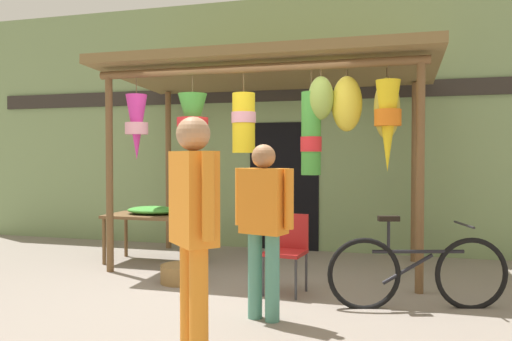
{
  "coord_description": "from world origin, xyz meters",
  "views": [
    {
      "loc": [
        1.74,
        -5.45,
        1.47
      ],
      "look_at": [
        -0.11,
        1.14,
        1.27
      ],
      "focal_mm": 35.21,
      "sensor_mm": 36.0,
      "label": 1
    }
  ],
  "objects_px": {
    "display_table": "(156,220)",
    "shopper_by_bananas": "(264,217)",
    "parked_bicycle": "(417,272)",
    "wicker_basket_by_table": "(182,274)",
    "folding_chair": "(287,246)",
    "customer_foreground": "(194,219)",
    "flower_heap_on_table": "(153,210)"
  },
  "relations": [
    {
      "from": "wicker_basket_by_table",
      "to": "shopper_by_bananas",
      "type": "height_order",
      "value": "shopper_by_bananas"
    },
    {
      "from": "display_table",
      "to": "shopper_by_bananas",
      "type": "relative_size",
      "value": 0.86
    },
    {
      "from": "display_table",
      "to": "flower_heap_on_table",
      "type": "distance_m",
      "value": 0.14
    },
    {
      "from": "flower_heap_on_table",
      "to": "customer_foreground",
      "type": "bearing_deg",
      "value": -58.44
    },
    {
      "from": "wicker_basket_by_table",
      "to": "folding_chair",
      "type": "bearing_deg",
      "value": -3.28
    },
    {
      "from": "parked_bicycle",
      "to": "flower_heap_on_table",
      "type": "bearing_deg",
      "value": 160.2
    },
    {
      "from": "shopper_by_bananas",
      "to": "display_table",
      "type": "bearing_deg",
      "value": 136.71
    },
    {
      "from": "parked_bicycle",
      "to": "shopper_by_bananas",
      "type": "bearing_deg",
      "value": -151.56
    },
    {
      "from": "shopper_by_bananas",
      "to": "flower_heap_on_table",
      "type": "bearing_deg",
      "value": 136.88
    },
    {
      "from": "flower_heap_on_table",
      "to": "folding_chair",
      "type": "xyz_separation_m",
      "value": [
        2.12,
        -1.01,
        -0.22
      ]
    },
    {
      "from": "wicker_basket_by_table",
      "to": "customer_foreground",
      "type": "xyz_separation_m",
      "value": [
        1.06,
        -2.15,
        0.93
      ]
    },
    {
      "from": "customer_foreground",
      "to": "shopper_by_bananas",
      "type": "relative_size",
      "value": 1.1
    },
    {
      "from": "display_table",
      "to": "wicker_basket_by_table",
      "type": "distance_m",
      "value": 1.29
    },
    {
      "from": "folding_chair",
      "to": "parked_bicycle",
      "type": "bearing_deg",
      "value": -9.75
    },
    {
      "from": "display_table",
      "to": "shopper_by_bananas",
      "type": "distance_m",
      "value": 2.83
    },
    {
      "from": "folding_chair",
      "to": "display_table",
      "type": "bearing_deg",
      "value": 154.75
    },
    {
      "from": "flower_heap_on_table",
      "to": "customer_foreground",
      "type": "distance_m",
      "value": 3.64
    },
    {
      "from": "shopper_by_bananas",
      "to": "wicker_basket_by_table",
      "type": "bearing_deg",
      "value": 140.76
    },
    {
      "from": "flower_heap_on_table",
      "to": "display_table",
      "type": "bearing_deg",
      "value": -36.05
    },
    {
      "from": "folding_chair",
      "to": "shopper_by_bananas",
      "type": "bearing_deg",
      "value": -90.85
    },
    {
      "from": "parked_bicycle",
      "to": "wicker_basket_by_table",
      "type": "bearing_deg",
      "value": 173.39
    },
    {
      "from": "folding_chair",
      "to": "wicker_basket_by_table",
      "type": "xyz_separation_m",
      "value": [
        -1.27,
        0.07,
        -0.4
      ]
    },
    {
      "from": "flower_heap_on_table",
      "to": "folding_chair",
      "type": "bearing_deg",
      "value": -25.56
    },
    {
      "from": "folding_chair",
      "to": "parked_bicycle",
      "type": "distance_m",
      "value": 1.36
    },
    {
      "from": "display_table",
      "to": "flower_heap_on_table",
      "type": "xyz_separation_m",
      "value": [
        -0.05,
        0.04,
        0.12
      ]
    },
    {
      "from": "display_table",
      "to": "customer_foreground",
      "type": "relative_size",
      "value": 0.78
    },
    {
      "from": "folding_chair",
      "to": "parked_bicycle",
      "type": "height_order",
      "value": "parked_bicycle"
    },
    {
      "from": "parked_bicycle",
      "to": "shopper_by_bananas",
      "type": "xyz_separation_m",
      "value": [
        -1.34,
        -0.73,
        0.58
      ]
    },
    {
      "from": "parked_bicycle",
      "to": "display_table",
      "type": "bearing_deg",
      "value": 160.5
    },
    {
      "from": "parked_bicycle",
      "to": "shopper_by_bananas",
      "type": "height_order",
      "value": "shopper_by_bananas"
    },
    {
      "from": "customer_foreground",
      "to": "folding_chair",
      "type": "bearing_deg",
      "value": 84.08
    },
    {
      "from": "display_table",
      "to": "shopper_by_bananas",
      "type": "xyz_separation_m",
      "value": [
        2.05,
        -1.93,
        0.33
      ]
    }
  ]
}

